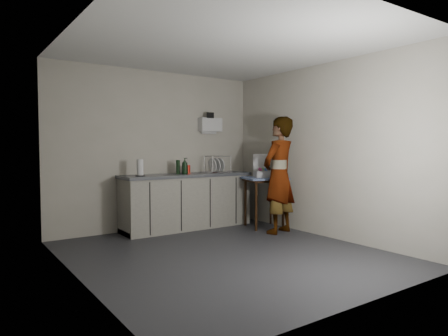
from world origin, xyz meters
TOP-DOWN VIEW (x-y plane):
  - ground at (0.00, 0.00)m, footprint 4.00×4.00m
  - wall_back at (0.00, 1.99)m, footprint 3.60×0.02m
  - wall_right at (1.79, 0.00)m, footprint 0.02×4.00m
  - wall_left at (-1.79, 0.00)m, footprint 0.02×4.00m
  - ceiling at (0.00, 0.00)m, footprint 3.60×4.00m
  - kitchen_counter at (0.40, 1.70)m, footprint 2.24×0.62m
  - wall_shelf at (1.00, 1.92)m, footprint 0.42×0.18m
  - side_table at (1.50, 1.02)m, footprint 0.81×0.81m
  - standing_man at (1.40, 0.55)m, footprint 0.76×0.60m
  - soap_bottle at (0.31, 1.62)m, footprint 0.14×0.14m
  - soda_can at (0.46, 1.76)m, footprint 0.07×0.07m
  - dark_bottle at (0.24, 1.72)m, footprint 0.07×0.07m
  - paper_towel at (-0.47, 1.61)m, footprint 0.14×0.14m
  - dish_rack at (1.00, 1.69)m, footprint 0.42×0.31m
  - bakery_box at (1.51, 1.07)m, footprint 0.38×0.38m

SIDE VIEW (x-z plane):
  - ground at x=0.00m, z-range 0.00..0.00m
  - kitchen_counter at x=0.40m, z-range -0.03..0.88m
  - side_table at x=1.50m, z-range 0.31..1.16m
  - standing_man at x=1.40m, z-range 0.00..1.82m
  - bakery_box at x=1.51m, z-range 0.73..1.13m
  - dish_rack at x=1.00m, z-range 0.83..1.12m
  - soda_can at x=0.46m, z-range 0.91..1.05m
  - dark_bottle at x=0.24m, z-range 0.91..1.14m
  - paper_towel at x=-0.47m, z-range 0.90..1.16m
  - soap_bottle at x=0.31m, z-range 0.91..1.18m
  - wall_back at x=0.00m, z-range 0.00..2.60m
  - wall_right at x=1.79m, z-range 0.00..2.60m
  - wall_left at x=-1.79m, z-range 0.00..2.60m
  - wall_shelf at x=1.00m, z-range 1.56..1.93m
  - ceiling at x=0.00m, z-range 2.59..2.60m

